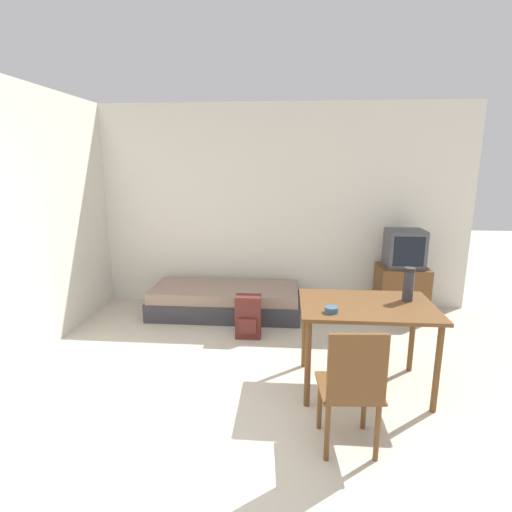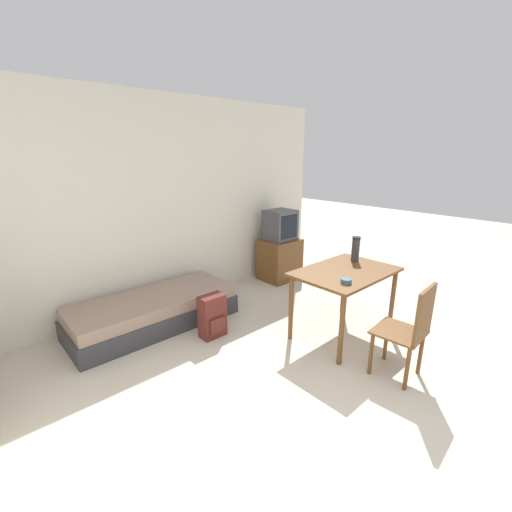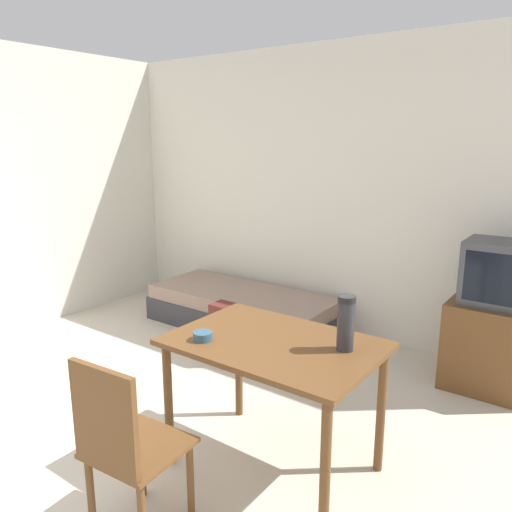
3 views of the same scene
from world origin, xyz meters
name	(u,v)px [view 2 (image 2 of 3)]	position (x,y,z in m)	size (l,w,h in m)	color
ground_plane	(403,446)	(0.00, 0.00, 0.00)	(20.00, 20.00, 0.00)	beige
wall_back	(163,205)	(0.00, 3.35, 1.35)	(5.42, 0.06, 2.70)	silver
daybed	(154,311)	(-0.48, 2.84, 0.18)	(1.93, 0.79, 0.37)	#333338
tv	(280,249)	(1.77, 2.94, 0.50)	(0.59, 0.51, 1.13)	brown
dining_table	(345,279)	(0.99, 1.21, 0.67)	(1.12, 0.77, 0.77)	brown
wooden_chair	(410,328)	(0.75, 0.36, 0.51)	(0.44, 0.44, 0.92)	brown
thermos_flask	(356,248)	(1.36, 1.33, 0.93)	(0.09, 0.09, 0.29)	#2D2D33
mate_bowl	(346,281)	(0.67, 0.99, 0.80)	(0.11, 0.11, 0.05)	#335670
backpack	(213,316)	(-0.11, 2.16, 0.24)	(0.28, 0.20, 0.49)	#56231E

